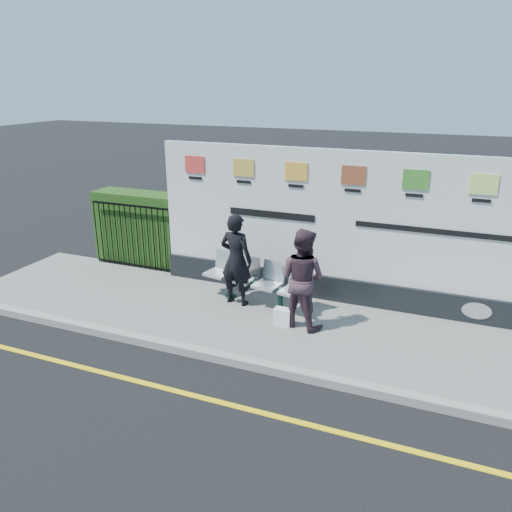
{
  "coord_description": "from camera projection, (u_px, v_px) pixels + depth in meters",
  "views": [
    {
      "loc": [
        2.25,
        -5.35,
        4.34
      ],
      "look_at": [
        -1.0,
        2.7,
        1.25
      ],
      "focal_mm": 35.0,
      "sensor_mm": 36.0,
      "label": 1
    }
  ],
  "objects": [
    {
      "name": "hedge",
      "position": [
        143.0,
        228.0,
        11.97
      ],
      "size": [
        2.35,
        0.7,
        1.7
      ],
      "primitive_type": "cube",
      "color": "#224414",
      "rests_on": "pavement"
    },
    {
      "name": "pavement",
      "position": [
        303.0,
        328.0,
        9.09
      ],
      "size": [
        14.0,
        3.0,
        0.12
      ],
      "primitive_type": "cube",
      "color": "slate",
      "rests_on": "ground"
    },
    {
      "name": "woman_right",
      "position": [
        302.0,
        278.0,
        8.78
      ],
      "size": [
        1.03,
        0.89,
        1.82
      ],
      "primitive_type": "imported",
      "rotation": [
        0.0,
        0.0,
        2.89
      ],
      "color": "#3D2730",
      "rests_on": "pavement"
    },
    {
      "name": "railing",
      "position": [
        132.0,
        236.0,
        11.6
      ],
      "size": [
        2.05,
        0.06,
        1.54
      ],
      "primitive_type": null,
      "color": "black",
      "rests_on": "pavement"
    },
    {
      "name": "woman_left",
      "position": [
        236.0,
        260.0,
        9.66
      ],
      "size": [
        0.71,
        0.5,
        1.83
      ],
      "primitive_type": "imported",
      "rotation": [
        0.0,
        0.0,
        3.04
      ],
      "color": "black",
      "rests_on": "pavement"
    },
    {
      "name": "yellow_line",
      "position": [
        250.0,
        410.0,
        6.92
      ],
      "size": [
        14.0,
        0.1,
        0.01
      ],
      "primitive_type": "cube",
      "color": "yellow",
      "rests_on": "ground"
    },
    {
      "name": "billboard",
      "position": [
        350.0,
        239.0,
        9.63
      ],
      "size": [
        8.0,
        0.3,
        3.0
      ],
      "color": "black",
      "rests_on": "pavement"
    },
    {
      "name": "kerb",
      "position": [
        275.0,
        369.0,
        7.77
      ],
      "size": [
        14.0,
        0.18,
        0.14
      ],
      "primitive_type": "cube",
      "color": "gray",
      "rests_on": "ground"
    },
    {
      "name": "bench",
      "position": [
        255.0,
        292.0,
        9.87
      ],
      "size": [
        2.3,
        0.97,
        0.48
      ],
      "primitive_type": null,
      "rotation": [
        0.0,
        0.0,
        -0.18
      ],
      "color": "#B3BABC",
      "rests_on": "pavement"
    },
    {
      "name": "ground",
      "position": [
        250.0,
        410.0,
        6.92
      ],
      "size": [
        80.0,
        80.0,
        0.0
      ],
      "primitive_type": "plane",
      "color": "black"
    },
    {
      "name": "carrier_bag_white",
      "position": [
        283.0,
        317.0,
        9.03
      ],
      "size": [
        0.31,
        0.19,
        0.31
      ],
      "primitive_type": "cube",
      "color": "white",
      "rests_on": "pavement"
    },
    {
      "name": "handbag_brown",
      "position": [
        242.0,
        273.0,
        9.9
      ],
      "size": [
        0.3,
        0.2,
        0.22
      ],
      "primitive_type": "cube",
      "rotation": [
        0.0,
        0.0,
        0.34
      ],
      "color": "black",
      "rests_on": "bench"
    }
  ]
}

